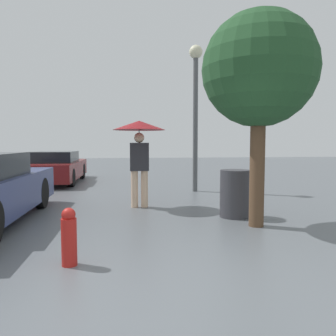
{
  "coord_description": "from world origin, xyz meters",
  "views": [
    {
      "loc": [
        -0.54,
        -2.94,
        1.44
      ],
      "look_at": [
        0.4,
        4.44,
        0.89
      ],
      "focal_mm": 35.0,
      "sensor_mm": 36.0,
      "label": 1
    }
  ],
  "objects_px": {
    "parked_car_farthest": "(56,168)",
    "trash_bin": "(235,194)",
    "street_lamp": "(196,94)",
    "fire_hydrant": "(69,237)",
    "tree": "(259,71)",
    "pedestrian": "(139,137)"
  },
  "relations": [
    {
      "from": "street_lamp",
      "to": "trash_bin",
      "type": "relative_size",
      "value": 4.67
    },
    {
      "from": "fire_hydrant",
      "to": "tree",
      "type": "bearing_deg",
      "value": 27.09
    },
    {
      "from": "pedestrian",
      "to": "trash_bin",
      "type": "xyz_separation_m",
      "value": [
        1.82,
        -1.22,
        -1.12
      ]
    },
    {
      "from": "trash_bin",
      "to": "fire_hydrant",
      "type": "distance_m",
      "value": 3.58
    },
    {
      "from": "street_lamp",
      "to": "trash_bin",
      "type": "bearing_deg",
      "value": -89.26
    },
    {
      "from": "tree",
      "to": "fire_hydrant",
      "type": "xyz_separation_m",
      "value": [
        -2.93,
        -1.5,
        -2.32
      ]
    },
    {
      "from": "parked_car_farthest",
      "to": "street_lamp",
      "type": "bearing_deg",
      "value": -31.64
    },
    {
      "from": "parked_car_farthest",
      "to": "trash_bin",
      "type": "distance_m",
      "value": 7.93
    },
    {
      "from": "parked_car_farthest",
      "to": "tree",
      "type": "xyz_separation_m",
      "value": [
        4.84,
        -7.14,
        2.11
      ]
    },
    {
      "from": "parked_car_farthest",
      "to": "trash_bin",
      "type": "xyz_separation_m",
      "value": [
        4.7,
        -6.39,
        -0.09
      ]
    },
    {
      "from": "pedestrian",
      "to": "parked_car_farthest",
      "type": "xyz_separation_m",
      "value": [
        -2.88,
        5.17,
        -1.03
      ]
    },
    {
      "from": "street_lamp",
      "to": "tree",
      "type": "bearing_deg",
      "value": -87.47
    },
    {
      "from": "trash_bin",
      "to": "tree",
      "type": "bearing_deg",
      "value": -79.16
    },
    {
      "from": "parked_car_farthest",
      "to": "trash_bin",
      "type": "relative_size",
      "value": 4.71
    },
    {
      "from": "trash_bin",
      "to": "fire_hydrant",
      "type": "xyz_separation_m",
      "value": [
        -2.78,
        -2.24,
        -0.12
      ]
    },
    {
      "from": "tree",
      "to": "trash_bin",
      "type": "relative_size",
      "value": 3.95
    },
    {
      "from": "parked_car_farthest",
      "to": "fire_hydrant",
      "type": "distance_m",
      "value": 8.85
    },
    {
      "from": "tree",
      "to": "fire_hydrant",
      "type": "distance_m",
      "value": 4.03
    },
    {
      "from": "tree",
      "to": "trash_bin",
      "type": "bearing_deg",
      "value": 100.84
    },
    {
      "from": "fire_hydrant",
      "to": "pedestrian",
      "type": "bearing_deg",
      "value": 74.38
    },
    {
      "from": "parked_car_farthest",
      "to": "fire_hydrant",
      "type": "height_order",
      "value": "parked_car_farthest"
    },
    {
      "from": "trash_bin",
      "to": "fire_hydrant",
      "type": "bearing_deg",
      "value": -141.14
    }
  ]
}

